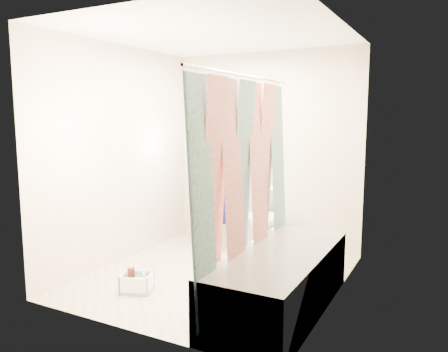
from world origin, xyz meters
The scene contains 14 objects.
floor centered at (0.00, 0.00, 0.00)m, with size 2.60×2.60×0.00m, color tan.
ceiling centered at (0.00, 0.00, 2.40)m, with size 2.40×2.60×0.02m, color white.
wall_back centered at (0.00, 1.30, 1.20)m, with size 2.40×0.02×2.40m, color beige.
wall_front centered at (0.00, -1.30, 1.20)m, with size 2.40×0.02×2.40m, color beige.
wall_left centered at (-1.20, 0.00, 1.20)m, with size 0.02×2.60×2.40m, color beige.
wall_right centered at (1.20, 0.00, 1.20)m, with size 0.02×2.60×2.40m, color beige.
bathtub centered at (0.85, -0.43, 0.27)m, with size 0.70×1.75×0.50m.
curtain_rod centered at (0.52, -0.43, 1.95)m, with size 0.02×0.02×1.90m, color silver.
shower_curtain centered at (0.52, -0.43, 1.02)m, with size 0.06×1.75×1.80m, color white.
toilet centered at (0.11, 1.08, 0.38)m, with size 0.42×0.74×0.75m, color white.
tank_lid centered at (0.14, 0.96, 0.44)m, with size 0.46×0.20×0.04m, color white.
tank_internals centered at (0.02, 1.27, 0.74)m, with size 0.18×0.08×0.25m.
plumber centered at (-0.49, 0.79, 0.96)m, with size 0.70×0.46×1.93m, color navy.
cleaning_caddy centered at (-0.46, -0.68, 0.08)m, with size 0.34×0.30×0.21m.
Camera 1 is at (2.07, -3.75, 1.63)m, focal length 35.00 mm.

